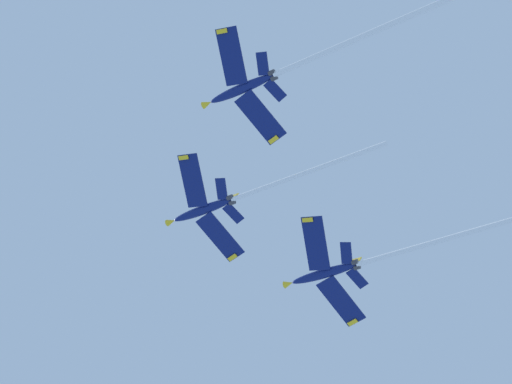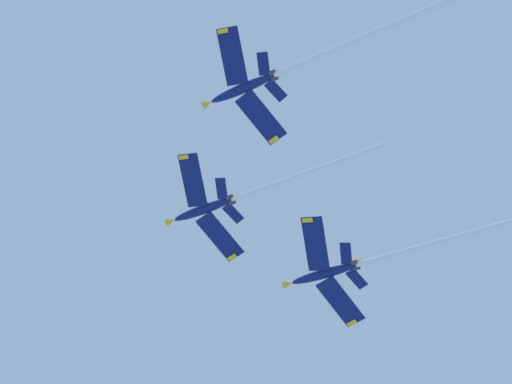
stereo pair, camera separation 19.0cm
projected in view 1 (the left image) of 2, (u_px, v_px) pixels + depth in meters
jet_lead at (229, 201)px, 163.94m from camera, size 38.63×19.97×17.45m
jet_left_wing at (284, 70)px, 153.19m from camera, size 41.35×19.99×17.71m
jet_right_wing at (355, 265)px, 159.22m from camera, size 38.21×19.90×16.56m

